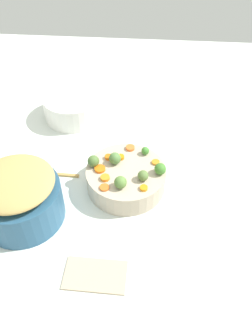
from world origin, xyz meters
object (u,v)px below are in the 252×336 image
at_px(metal_pot, 21,202).
at_px(wooden_spoon, 25,172).
at_px(serving_bowl_carrots, 126,178).
at_px(casserole_dish, 73,107).

distance_m(metal_pot, wooden_spoon, 0.21).
bearing_deg(serving_bowl_carrots, metal_pot, -153.76).
relative_size(wooden_spoon, casserole_dish, 1.13).
relative_size(serving_bowl_carrots, wooden_spoon, 0.96).
relative_size(metal_pot, casserole_dish, 1.05).
height_order(wooden_spoon, casserole_dish, casserole_dish).
bearing_deg(wooden_spoon, metal_pot, -73.78).
bearing_deg(metal_pot, wooden_spoon, 106.22).
relative_size(metal_pot, wooden_spoon, 0.93).
xyz_separation_m(serving_bowl_carrots, metal_pot, (-0.33, -0.16, 0.03)).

